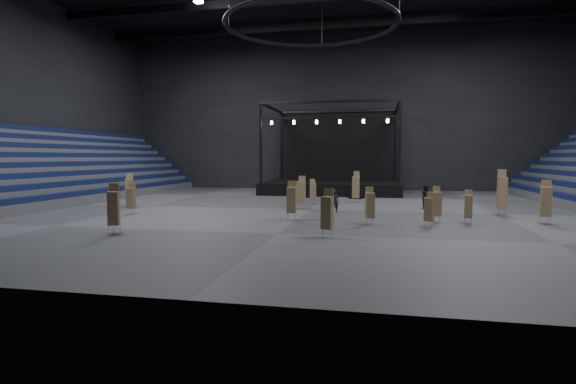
% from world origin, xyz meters
% --- Properties ---
extents(floor, '(50.00, 50.00, 0.00)m').
position_xyz_m(floor, '(0.00, 0.00, 0.00)').
color(floor, '#48484B').
rests_on(floor, ground).
extents(wall_back, '(50.00, 0.20, 18.00)m').
position_xyz_m(wall_back, '(0.00, 21.00, 9.00)').
color(wall_back, black).
rests_on(wall_back, ground).
extents(wall_left, '(0.20, 42.00, 18.00)m').
position_xyz_m(wall_left, '(-25.00, 0.00, 9.00)').
color(wall_left, black).
rests_on(wall_left, ground).
extents(bleachers_left, '(7.20, 40.00, 6.40)m').
position_xyz_m(bleachers_left, '(-22.94, 0.00, 1.73)').
color(bleachers_left, '#515154').
rests_on(bleachers_left, floor).
extents(stage, '(14.00, 10.00, 9.20)m').
position_xyz_m(stage, '(0.00, 16.24, 1.45)').
color(stage, black).
rests_on(stage, floor).
extents(truss_ring, '(12.30, 12.30, 5.15)m').
position_xyz_m(truss_ring, '(-0.00, 0.00, 13.00)').
color(truss_ring, black).
rests_on(truss_ring, ceiling).
extents(flight_case_left, '(1.27, 0.68, 0.83)m').
position_xyz_m(flight_case_left, '(-2.12, 9.47, 0.41)').
color(flight_case_left, black).
rests_on(flight_case_left, floor).
extents(flight_case_mid, '(1.23, 0.78, 0.76)m').
position_xyz_m(flight_case_mid, '(2.79, 9.11, 0.38)').
color(flight_case_mid, black).
rests_on(flight_case_mid, floor).
extents(flight_case_right, '(1.32, 0.86, 0.81)m').
position_xyz_m(flight_case_right, '(2.84, 9.97, 0.41)').
color(flight_case_right, black).
rests_on(flight_case_right, floor).
extents(chair_stack_0, '(0.52, 0.52, 2.09)m').
position_xyz_m(chair_stack_0, '(8.15, -4.72, 1.10)').
color(chair_stack_0, silver).
rests_on(chair_stack_0, floor).
extents(chair_stack_1, '(0.56, 0.56, 2.12)m').
position_xyz_m(chair_stack_1, '(4.36, -6.52, 1.12)').
color(chair_stack_1, silver).
rests_on(chair_stack_1, floor).
extents(chair_stack_2, '(0.56, 0.56, 1.88)m').
position_xyz_m(chair_stack_2, '(7.50, -6.82, 1.01)').
color(chair_stack_2, silver).
rests_on(chair_stack_2, floor).
extents(chair_stack_3, '(0.60, 0.60, 2.62)m').
position_xyz_m(chair_stack_3, '(2.95, 5.47, 1.35)').
color(chair_stack_3, silver).
rests_on(chair_stack_3, floor).
extents(chair_stack_4, '(0.64, 0.64, 2.50)m').
position_xyz_m(chair_stack_4, '(14.00, -4.43, 1.32)').
color(chair_stack_4, silver).
rests_on(chair_stack_4, floor).
extents(chair_stack_5, '(0.48, 0.48, 2.06)m').
position_xyz_m(chair_stack_5, '(-11.26, -4.88, 1.10)').
color(chair_stack_5, silver).
rests_on(chair_stack_5, floor).
extents(chair_stack_6, '(0.64, 0.64, 2.48)m').
position_xyz_m(chair_stack_6, '(-7.96, -11.99, 1.29)').
color(chair_stack_6, silver).
rests_on(chair_stack_6, floor).
extents(chair_stack_7, '(0.55, 0.55, 2.98)m').
position_xyz_m(chair_stack_7, '(12.58, -0.92, 1.52)').
color(chair_stack_7, silver).
rests_on(chair_stack_7, floor).
extents(chair_stack_8, '(0.62, 0.62, 2.41)m').
position_xyz_m(chair_stack_8, '(-0.71, 0.20, 1.28)').
color(chair_stack_8, silver).
rests_on(chair_stack_8, floor).
extents(chair_stack_9, '(0.58, 0.58, 2.35)m').
position_xyz_m(chair_stack_9, '(-0.27, -5.66, 1.26)').
color(chair_stack_9, silver).
rests_on(chair_stack_9, floor).
extents(chair_stack_10, '(0.57, 0.57, 2.02)m').
position_xyz_m(chair_stack_10, '(-0.39, 3.92, 1.07)').
color(chair_stack_10, silver).
rests_on(chair_stack_10, floor).
extents(chair_stack_11, '(0.68, 0.68, 2.55)m').
position_xyz_m(chair_stack_11, '(-14.00, -0.52, 1.33)').
color(chair_stack_11, silver).
rests_on(chair_stack_11, floor).
extents(chair_stack_12, '(0.58, 0.58, 2.30)m').
position_xyz_m(chair_stack_12, '(2.49, -11.01, 1.21)').
color(chair_stack_12, silver).
rests_on(chair_stack_12, floor).
extents(chair_stack_13, '(0.46, 0.46, 1.94)m').
position_xyz_m(chair_stack_13, '(9.80, -5.10, 1.02)').
color(chair_stack_13, silver).
rests_on(chair_stack_13, floor).
extents(man_center, '(0.57, 0.37, 1.55)m').
position_xyz_m(man_center, '(1.89, -1.47, 0.78)').
color(man_center, black).
rests_on(man_center, floor).
extents(crew_member, '(0.67, 0.86, 1.77)m').
position_xyz_m(crew_member, '(8.21, 2.06, 0.88)').
color(crew_member, black).
rests_on(crew_member, floor).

